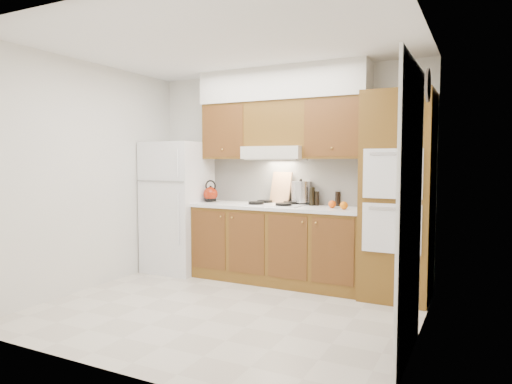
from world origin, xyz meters
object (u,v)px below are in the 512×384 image
Objects in this scene: oven_cabinet at (398,196)px; fridge at (178,207)px; stock_pot at (301,192)px; kettle at (211,194)px.

fridge is at bearing -179.30° from oven_cabinet.
oven_cabinet reaches higher than fridge.
stock_pot is (-1.19, 0.23, -0.01)m from oven_cabinet.
oven_cabinet is (2.85, 0.03, 0.24)m from fridge.
kettle is (0.47, 0.07, 0.18)m from fridge.
kettle is at bearing 8.01° from fridge.
kettle is 0.75× the size of stock_pot.
oven_cabinet is 2.37m from kettle.
fridge is 0.78× the size of oven_cabinet.
oven_cabinet is 11.78× the size of kettle.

